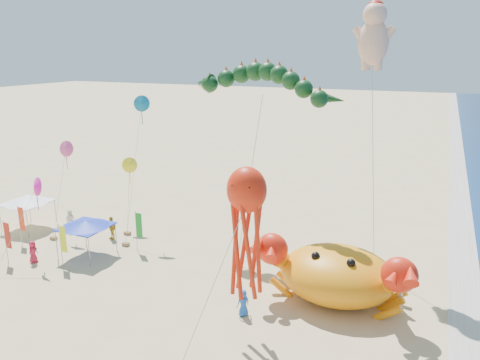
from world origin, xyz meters
name	(u,v)px	position (x,y,z in m)	size (l,w,h in m)	color
ground	(257,291)	(0.00, 0.00, 0.00)	(320.00, 320.00, 0.00)	#D1B784
foam_strip	(468,336)	(12.00, 0.00, 0.01)	(320.00, 320.00, 0.00)	silver
crab_inflatable	(337,273)	(4.77, 0.86, 1.79)	(9.28, 6.10, 4.07)	orange
dragon_kite	(261,87)	(-2.26, 6.21, 12.12)	(11.50, 5.61, 13.38)	#0E3314
cherub_kite	(374,34)	(4.90, 7.86, 15.55)	(2.70, 3.06, 17.65)	#FFBD9B
octopus_kite	(246,222)	(1.23, -4.65, 6.38)	(2.93, 5.24, 9.20)	red
canopy_blue	(85,224)	(-13.35, 0.04, 2.44)	(3.49, 3.49, 2.71)	gray
canopy_white	(27,200)	(-21.69, 2.43, 2.44)	(3.61, 3.61, 2.71)	gray
feather_flags	(58,230)	(-15.10, -0.92, 2.01)	(9.60, 5.37, 3.20)	gray
beachgoers	(102,249)	(-11.82, -0.19, 0.85)	(27.18, 9.09, 1.87)	beige
small_kites	(94,160)	(-15.00, 3.37, 6.35)	(7.00, 11.65, 11.19)	#FD1CBB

